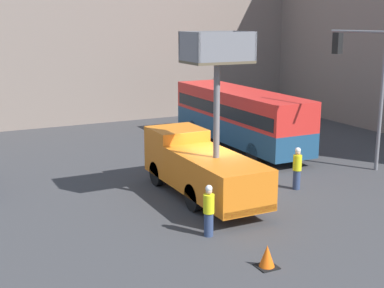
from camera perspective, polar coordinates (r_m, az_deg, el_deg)
name	(u,v)px	position (r m, az deg, el deg)	size (l,w,h in m)	color
ground_plane	(219,194)	(22.72, 2.95, -5.32)	(120.00, 120.00, 0.00)	#38383A
building_backdrop_far	(76,33)	(42.53, -12.25, 11.48)	(44.00, 10.00, 12.25)	gray
utility_truck	(201,163)	(21.81, 0.96, -2.03)	(2.39, 7.23, 6.77)	orange
city_bus	(239,114)	(30.56, 5.06, 3.20)	(2.62, 10.91, 3.28)	navy
traffic_light_pole	(368,76)	(25.90, 18.28, 6.90)	(3.71, 3.46, 6.95)	slate
road_worker_near_truck	(209,211)	(18.17, 1.80, -7.13)	(0.38, 0.38, 1.81)	navy
road_worker_directing	(297,168)	(23.46, 11.15, -2.56)	(0.38, 0.38, 1.86)	navy
traffic_cone_near_truck	(267,257)	(16.37, 8.01, -11.83)	(0.61, 0.61, 0.70)	black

